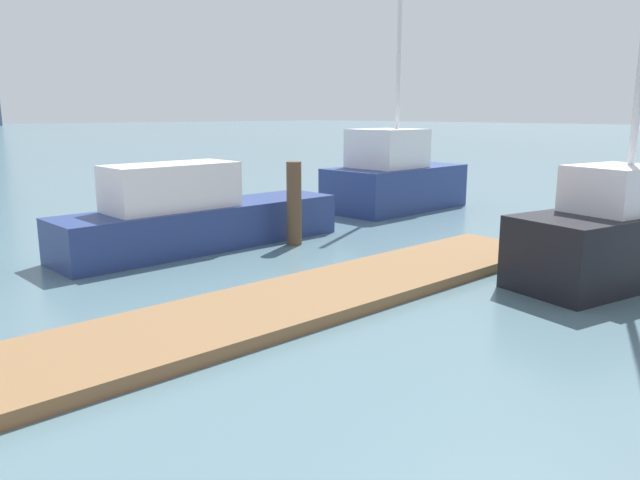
% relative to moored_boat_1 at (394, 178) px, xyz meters
% --- Properties ---
extents(floating_dock, '(11.93, 2.00, 0.18)m').
position_rel_moored_boat_1_xyz_m(floating_dock, '(-8.32, -5.25, -0.86)').
color(floating_dock, olive).
rests_on(floating_dock, ground_plane).
extents(dock_piling_1, '(0.33, 0.33, 1.84)m').
position_rel_moored_boat_1_xyz_m(dock_piling_1, '(-5.49, -1.84, -0.03)').
color(dock_piling_1, brown).
rests_on(dock_piling_1, ground_plane).
extents(moored_boat_1, '(4.47, 2.31, 8.62)m').
position_rel_moored_boat_1_xyz_m(moored_boat_1, '(0.00, 0.00, 0.00)').
color(moored_boat_1, navy).
rests_on(moored_boat_1, ground_plane).
extents(moored_boat_3, '(6.46, 1.61, 1.86)m').
position_rel_moored_boat_1_xyz_m(moored_boat_3, '(-7.27, -0.69, -0.25)').
color(moored_boat_3, navy).
rests_on(moored_boat_3, ground_plane).
extents(moored_boat_4, '(4.70, 2.40, 10.12)m').
position_rel_moored_boat_1_xyz_m(moored_boat_4, '(-3.16, -7.92, -0.12)').
color(moored_boat_4, black).
rests_on(moored_boat_4, ground_plane).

